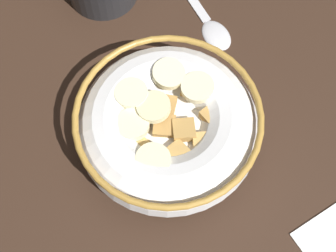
{
  "coord_description": "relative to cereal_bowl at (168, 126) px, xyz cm",
  "views": [
    {
      "loc": [
        -9.18,
        13.57,
        40.17
      ],
      "look_at": [
        0.0,
        0.0,
        3.0
      ],
      "focal_mm": 47.97,
      "sensor_mm": 36.0,
      "label": 1
    }
  ],
  "objects": [
    {
      "name": "cereal_bowl",
      "position": [
        0.0,
        0.0,
        0.0
      ],
      "size": [
        16.64,
        16.64,
        5.81
      ],
      "color": "white",
      "rests_on": "ground_plane"
    },
    {
      "name": "spoon",
      "position": [
        4.51,
        -13.96,
        -2.68
      ],
      "size": [
        14.53,
        9.04,
        0.8
      ],
      "color": "silver",
      "rests_on": "ground_plane"
    },
    {
      "name": "ground_plane",
      "position": [
        -0.02,
        0.01,
        -4.01
      ],
      "size": [
        120.54,
        120.54,
        2.0
      ],
      "primitive_type": "cube",
      "color": "#332116"
    }
  ]
}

